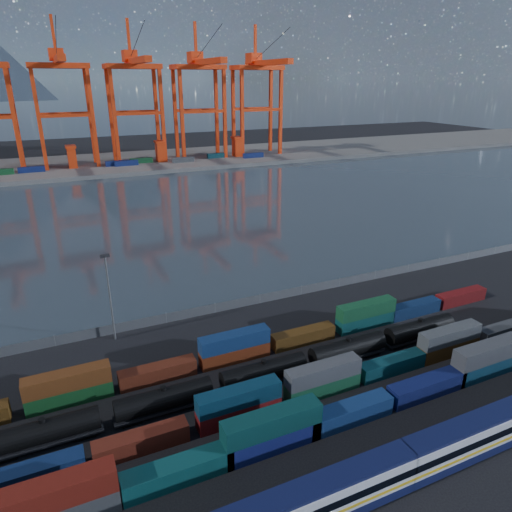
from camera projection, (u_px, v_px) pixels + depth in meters
name	position (u px, v px, depth m)	size (l,w,h in m)	color
ground	(334.00, 377.00, 72.59)	(700.00, 700.00, 0.00)	black
harbor_water	(169.00, 212.00, 161.66)	(700.00, 700.00, 0.00)	#2F3A44
far_quay	(121.00, 163.00, 250.38)	(700.00, 70.00, 2.00)	#514F4C
distant_mountains	(60.00, 16.00, 1374.23)	(2470.00, 1100.00, 520.00)	#1E2630
passenger_train	(487.00, 431.00, 57.47)	(78.12, 3.23, 5.53)	silver
container_row_south	(372.00, 400.00, 63.64)	(140.87, 2.67, 5.69)	#3C3D41
container_row_mid	(394.00, 360.00, 73.11)	(115.60, 2.43, 5.19)	#102350
container_row_north	(186.00, 362.00, 72.84)	(128.75, 2.45, 5.21)	#0F1B4E
tanker_string	(164.00, 400.00, 64.06)	(107.17, 3.04, 4.36)	black
waterfront_fence	(260.00, 299.00, 95.98)	(160.12, 0.12, 2.20)	#595B5E
yard_light_mast	(109.00, 293.00, 79.71)	(1.60, 0.40, 16.60)	slate
gantry_cranes	(98.00, 78.00, 225.87)	(202.83, 53.44, 72.37)	red
quay_containers	(103.00, 165.00, 232.98)	(172.58, 10.99, 2.60)	navy
straddle_carriers	(118.00, 153.00, 238.46)	(140.00, 7.00, 11.10)	red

